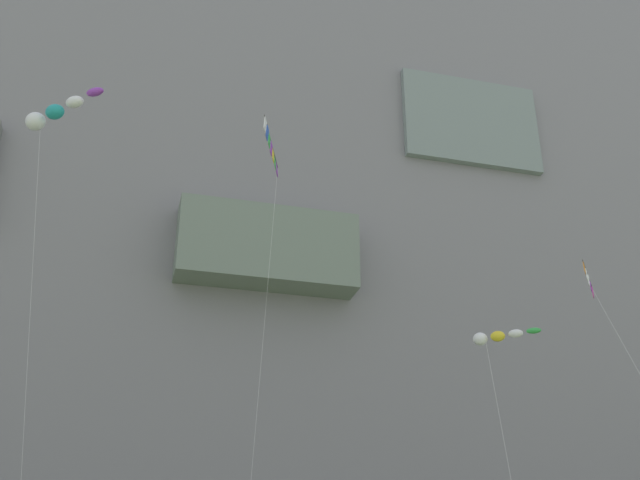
# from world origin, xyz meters

# --- Properties ---
(cliff_face) EXTENTS (180.00, 34.82, 72.58)m
(cliff_face) POSITION_xyz_m (-0.01, 67.33, 36.29)
(cliff_face) COLOR gray
(cliff_face) RESTS_ON ground
(kite_banner_far_left) EXTENTS (3.96, 6.08, 16.24)m
(kite_banner_far_left) POSITION_xyz_m (8.10, 19.95, 14.70)
(kite_banner_far_left) COLOR black
(kite_banner_far_left) RESTS_ON ground
(kite_windsock_low_left) EXTENTS (3.00, 4.79, 14.68)m
(kite_windsock_low_left) POSITION_xyz_m (5.08, 23.54, 14.36)
(kite_windsock_low_left) COLOR white
(kite_windsock_low_left) RESTS_ON ground
(kite_windsock_far_right) EXTENTS (4.20, 4.00, 27.23)m
(kite_windsock_far_right) POSITION_xyz_m (-15.18, 29.85, 26.58)
(kite_windsock_far_right) COLOR white
(kite_windsock_far_right) RESTS_ON ground
(kite_banner_low_center) EXTENTS (2.08, 4.91, 26.29)m
(kite_banner_low_center) POSITION_xyz_m (-3.99, 29.23, 25.29)
(kite_banner_low_center) COLOR black
(kite_banner_low_center) RESTS_ON ground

